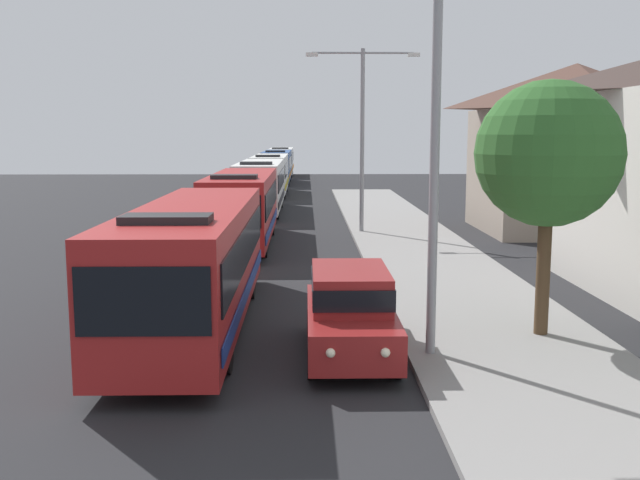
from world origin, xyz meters
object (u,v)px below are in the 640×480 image
object	(u,v)px
streetlamp_near	(435,124)
roadside_tree	(549,155)
bus_rear	(277,166)
streetlamp_mid	(362,122)
white_suv	(350,309)
bus_second_in_line	(242,206)
bus_lead	(195,260)
bus_middle	(260,185)
bus_fourth_in_line	(270,173)
bus_tail_end	(281,160)

from	to	relation	value
streetlamp_near	roadside_tree	distance (m)	3.26
bus_rear	streetlamp_mid	bearing A→B (deg)	-81.24
white_suv	streetlamp_near	xyz separation A→B (m)	(1.70, -0.33, 3.96)
bus_second_in_line	bus_lead	bearing A→B (deg)	-90.00
bus_rear	streetlamp_mid	distance (m)	35.63
white_suv	roadside_tree	distance (m)	5.71
bus_middle	streetlamp_mid	bearing A→B (deg)	-60.12
bus_fourth_in_line	bus_middle	bearing A→B (deg)	-90.00
bus_middle	bus_fourth_in_line	distance (m)	12.71
bus_second_in_line	streetlamp_mid	bearing A→B (deg)	30.93
bus_tail_end	bus_fourth_in_line	bearing A→B (deg)	-90.00
streetlamp_near	roadside_tree	world-z (taller)	streetlamp_near
bus_second_in_line	streetlamp_near	xyz separation A→B (m)	(5.40, -16.24, 3.30)
bus_lead	bus_middle	size ratio (longest dim) A/B	1.04
streetlamp_near	roadside_tree	xyz separation A→B (m)	(2.84, 1.45, -0.68)
bus_second_in_line	white_suv	world-z (taller)	bus_second_in_line
bus_middle	bus_tail_end	xyz separation A→B (m)	(0.00, 38.79, 0.00)
bus_tail_end	roadside_tree	bearing A→B (deg)	-82.91
bus_lead	streetlamp_near	xyz separation A→B (m)	(5.40, -2.71, 3.30)
bus_lead	streetlamp_near	bearing A→B (deg)	-26.68
bus_tail_end	streetlamp_mid	xyz separation A→B (m)	(5.40, -48.19, 3.60)
bus_lead	white_suv	xyz separation A→B (m)	(3.70, -2.39, -0.66)
streetlamp_mid	bus_fourth_in_line	bearing A→B (deg)	103.72
bus_middle	streetlamp_near	distance (m)	29.55
bus_lead	bus_middle	distance (m)	26.16
bus_fourth_in_line	bus_tail_end	xyz separation A→B (m)	(0.00, 26.08, 0.00)
roadside_tree	bus_fourth_in_line	bearing A→B (deg)	101.60
bus_second_in_line	bus_middle	bearing A→B (deg)	90.00
bus_rear	bus_tail_end	world-z (taller)	same
bus_lead	roadside_tree	xyz separation A→B (m)	(8.24, -1.27, 2.63)
white_suv	roadside_tree	xyz separation A→B (m)	(4.54, 1.12, 3.28)
bus_tail_end	streetlamp_near	world-z (taller)	streetlamp_near
bus_middle	bus_fourth_in_line	size ratio (longest dim) A/B	0.99
bus_lead	white_suv	size ratio (longest dim) A/B	2.41
bus_rear	roadside_tree	size ratio (longest dim) A/B	1.90
bus_fourth_in_line	white_suv	world-z (taller)	bus_fourth_in_line
bus_middle	bus_rear	size ratio (longest dim) A/B	0.99
bus_lead	bus_rear	size ratio (longest dim) A/B	1.03
white_suv	bus_fourth_in_line	bearing A→B (deg)	95.12
bus_middle	streetlamp_near	bearing A→B (deg)	-79.41
bus_lead	bus_fourth_in_line	distance (m)	38.86
bus_rear	white_suv	bearing A→B (deg)	-86.10
bus_lead	bus_tail_end	size ratio (longest dim) A/B	0.97
bus_tail_end	white_suv	bearing A→B (deg)	-86.86
streetlamp_near	bus_tail_end	bearing A→B (deg)	94.56
bus_lead	streetlamp_mid	size ratio (longest dim) A/B	1.35
bus_fourth_in_line	white_suv	bearing A→B (deg)	-84.88
bus_rear	streetlamp_near	bearing A→B (deg)	-84.34
streetlamp_mid	roadside_tree	bearing A→B (deg)	-81.05
bus_middle	bus_fourth_in_line	world-z (taller)	same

